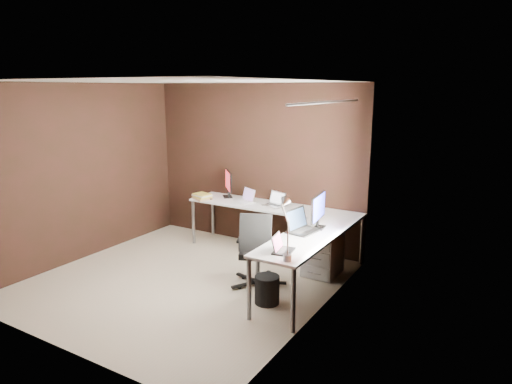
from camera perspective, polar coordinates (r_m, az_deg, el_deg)
room at (r=5.49m, az=-6.28°, el=0.73°), size 3.60×3.60×2.50m
desk at (r=6.18m, az=3.04°, el=-3.57°), size 2.65×2.25×0.73m
drawer_pedestal at (r=6.16m, az=8.35°, el=-7.45°), size 0.42×0.50×0.60m
monitor_left at (r=7.21m, az=-3.47°, el=1.22°), size 0.34×0.38×0.42m
monitor_right at (r=5.66m, az=7.80°, el=-2.10°), size 0.15×0.52×0.43m
laptop_white at (r=6.93m, az=-1.26°, el=-0.89°), size 0.36×0.32×0.20m
laptop_silver at (r=6.71m, az=2.38°, el=-1.35°), size 0.36×0.30×0.21m
laptop_black_big at (r=5.56m, az=5.63°, el=-4.29°), size 0.34×0.44×0.27m
laptop_black_small at (r=4.87m, az=3.17°, el=-6.98°), size 0.24×0.30×0.19m
book_stack at (r=7.15m, az=-6.74°, el=-0.56°), size 0.35×0.32×0.09m
mouse_left at (r=7.10m, az=-5.79°, el=-0.86°), size 0.09×0.06×0.03m
mouse_corner at (r=6.40m, az=5.68°, el=-2.38°), size 0.09×0.07×0.03m
desk_lamp at (r=4.59m, az=3.65°, el=-3.53°), size 0.20×0.23×0.64m
office_chair at (r=5.74m, az=0.16°, el=-9.01°), size 0.55×0.59×0.98m
wastebasket at (r=5.35m, az=1.39°, el=-12.10°), size 0.35×0.35×0.33m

